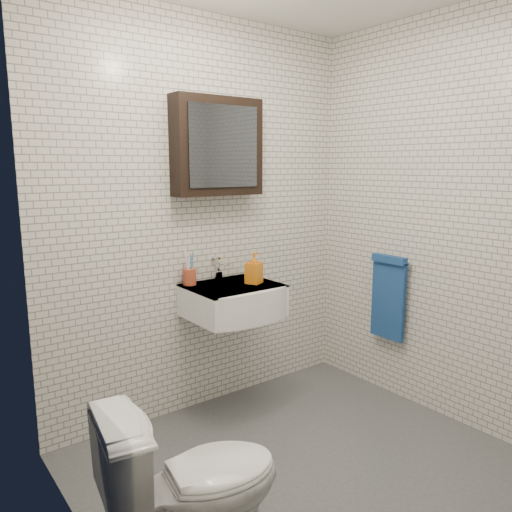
% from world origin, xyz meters
% --- Properties ---
extents(ground, '(2.20, 2.00, 0.01)m').
position_xyz_m(ground, '(0.00, 0.00, 0.01)').
color(ground, '#45484C').
rests_on(ground, ground).
extents(room_shell, '(2.22, 2.02, 2.51)m').
position_xyz_m(room_shell, '(0.00, 0.00, 1.47)').
color(room_shell, silver).
rests_on(room_shell, ground).
extents(washbasin, '(0.55, 0.50, 0.20)m').
position_xyz_m(washbasin, '(0.05, 0.73, 0.76)').
color(washbasin, white).
rests_on(washbasin, room_shell).
extents(faucet, '(0.06, 0.20, 0.15)m').
position_xyz_m(faucet, '(0.05, 0.93, 0.92)').
color(faucet, silver).
rests_on(faucet, washbasin).
extents(mirror_cabinet, '(0.60, 0.15, 0.60)m').
position_xyz_m(mirror_cabinet, '(0.05, 0.93, 1.70)').
color(mirror_cabinet, black).
rests_on(mirror_cabinet, room_shell).
extents(towel_rail, '(0.09, 0.30, 0.58)m').
position_xyz_m(towel_rail, '(1.04, 0.35, 0.72)').
color(towel_rail, silver).
rests_on(towel_rail, room_shell).
extents(toothbrush_cup, '(0.10, 0.10, 0.22)m').
position_xyz_m(toothbrush_cup, '(-0.16, 0.94, 0.91)').
color(toothbrush_cup, '#A14028').
rests_on(toothbrush_cup, washbasin).
extents(soap_bottle, '(0.12, 0.12, 0.20)m').
position_xyz_m(soap_bottle, '(0.18, 0.73, 0.95)').
color(soap_bottle, orange).
rests_on(soap_bottle, washbasin).
extents(toilet, '(0.76, 0.51, 0.72)m').
position_xyz_m(toilet, '(-0.80, -0.19, 0.36)').
color(toilet, white).
rests_on(toilet, ground).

